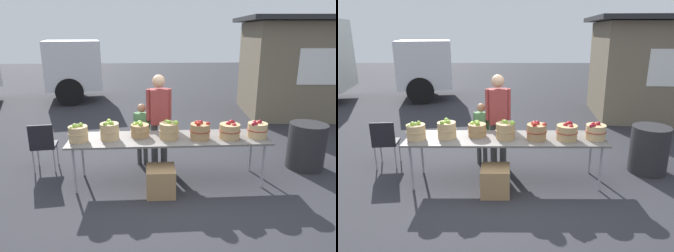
{
  "view_description": "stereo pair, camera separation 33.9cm",
  "coord_description": "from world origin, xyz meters",
  "views": [
    {
      "loc": [
        -0.3,
        -4.59,
        2.34
      ],
      "look_at": [
        0.0,
        0.3,
        0.85
      ],
      "focal_mm": 33.22,
      "sensor_mm": 36.0,
      "label": 1
    },
    {
      "loc": [
        0.04,
        -4.6,
        2.34
      ],
      "look_at": [
        0.0,
        0.3,
        0.85
      ],
      "focal_mm": 33.22,
      "sensor_mm": 36.0,
      "label": 2
    }
  ],
  "objects": [
    {
      "name": "folding_chair",
      "position": [
        -2.14,
        0.55,
        0.51
      ],
      "size": [
        0.44,
        0.44,
        0.86
      ],
      "rotation": [
        0.0,
        0.0,
        3.25
      ],
      "color": "black",
      "rests_on": "ground"
    },
    {
      "name": "apple_basket_green_2",
      "position": [
        -0.46,
        0.08,
        0.86
      ],
      "size": [
        0.3,
        0.3,
        0.26
      ],
      "color": "#A87F51",
      "rests_on": "market_table"
    },
    {
      "name": "apple_basket_green_0",
      "position": [
        -1.38,
        -0.08,
        0.88
      ],
      "size": [
        0.31,
        0.31,
        0.29
      ],
      "color": "tan",
      "rests_on": "market_table"
    },
    {
      "name": "market_table",
      "position": [
        0.0,
        0.0,
        0.72
      ],
      "size": [
        3.1,
        0.76,
        0.75
      ],
      "color": "slate",
      "rests_on": "ground"
    },
    {
      "name": "apple_basket_red_0",
      "position": [
        0.47,
        -0.08,
        0.88
      ],
      "size": [
        0.32,
        0.32,
        0.3
      ],
      "color": "#A87F51",
      "rests_on": "market_table"
    },
    {
      "name": "apple_basket_green_1",
      "position": [
        -0.92,
        -0.02,
        0.89
      ],
      "size": [
        0.3,
        0.3,
        0.31
      ],
      "color": "tan",
      "rests_on": "market_table"
    },
    {
      "name": "apple_basket_green_3",
      "position": [
        -0.0,
        -0.04,
        0.89
      ],
      "size": [
        0.31,
        0.31,
        0.3
      ],
      "color": "tan",
      "rests_on": "market_table"
    },
    {
      "name": "apple_basket_red_2",
      "position": [
        1.38,
        -0.05,
        0.87
      ],
      "size": [
        0.32,
        0.32,
        0.28
      ],
      "color": "tan",
      "rests_on": "market_table"
    },
    {
      "name": "food_kiosk",
      "position": [
        4.06,
        4.22,
        1.38
      ],
      "size": [
        3.7,
        3.15,
        2.74
      ],
      "rotation": [
        0.0,
        0.0,
        -0.07
      ],
      "color": "#726651",
      "rests_on": "ground"
    },
    {
      "name": "child_customer",
      "position": [
        -0.44,
        0.71,
        0.67
      ],
      "size": [
        0.29,
        0.2,
        1.14
      ],
      "rotation": [
        0.0,
        0.0,
        2.89
      ],
      "color": "#3F3F3F",
      "rests_on": "ground"
    },
    {
      "name": "trash_barrel",
      "position": [
        2.46,
        0.4,
        0.41
      ],
      "size": [
        0.64,
        0.64,
        0.81
      ],
      "primitive_type": "cylinder",
      "color": "#262628",
      "rests_on": "ground"
    },
    {
      "name": "apple_basket_red_1",
      "position": [
        0.94,
        -0.08,
        0.87
      ],
      "size": [
        0.34,
        0.34,
        0.27
      ],
      "color": "tan",
      "rests_on": "market_table"
    },
    {
      "name": "produce_crate",
      "position": [
        -0.15,
        -0.41,
        0.21
      ],
      "size": [
        0.43,
        0.43,
        0.43
      ],
      "primitive_type": "cube",
      "color": "#A87F51",
      "rests_on": "ground"
    },
    {
      "name": "vendor_adult",
      "position": [
        -0.14,
        0.59,
        0.98
      ],
      "size": [
        0.44,
        0.25,
        1.66
      ],
      "rotation": [
        0.0,
        0.0,
        3.24
      ],
      "color": "#3F3F3F",
      "rests_on": "ground"
    },
    {
      "name": "ground_plane",
      "position": [
        0.0,
        0.0,
        0.0
      ],
      "size": [
        40.0,
        40.0,
        0.0
      ],
      "primitive_type": "plane",
      "color": "#2D2D33"
    }
  ]
}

